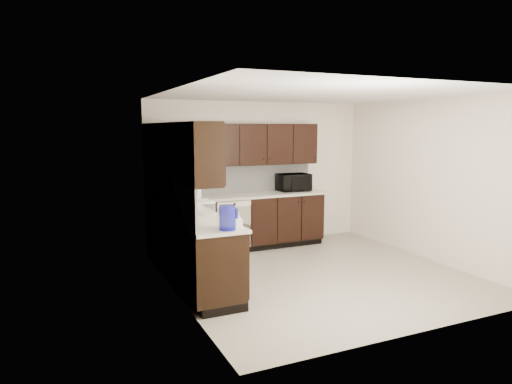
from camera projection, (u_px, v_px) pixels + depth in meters
floor at (317, 274)px, 6.43m from camera, size 4.00×4.00×0.00m
ceiling at (321, 94)px, 6.08m from camera, size 4.00×4.00×0.00m
wall_back at (258, 173)px, 8.06m from camera, size 4.00×0.02×2.50m
wall_left at (176, 196)px, 5.44m from camera, size 0.02×4.00×2.50m
wall_right at (429, 180)px, 7.07m from camera, size 0.02×4.00×2.50m
wall_front at (429, 211)px, 4.45m from camera, size 4.00×0.02×2.50m
lower_cabinets at (223, 236)px, 6.96m from camera, size 3.00×2.80×0.90m
countertop at (222, 203)px, 6.89m from camera, size 3.03×2.83×0.04m
backsplash at (204, 185)px, 6.95m from camera, size 3.00×2.80×0.48m
upper_cabinets at (214, 147)px, 6.82m from camera, size 3.00×2.80×0.70m
dishwasher at (234, 222)px, 7.34m from camera, size 0.58×0.04×0.78m
sink at (202, 224)px, 5.61m from camera, size 0.54×0.82×0.42m
microwave at (293, 182)px, 8.06m from camera, size 0.56×0.39×0.31m
soap_bottle_a at (238, 221)px, 5.05m from camera, size 0.09×0.09×0.18m
soap_bottle_b at (178, 203)px, 6.08m from camera, size 0.11×0.11×0.24m
toaster_oven at (164, 192)px, 7.13m from camera, size 0.43×0.38×0.22m
storage_bin at (193, 209)px, 5.78m from camera, size 0.52×0.43×0.18m
blue_pitcher at (227, 218)px, 4.99m from camera, size 0.23×0.23×0.27m
teal_tumbler at (187, 195)px, 6.90m from camera, size 0.11×0.11×0.20m
paper_towel_roll at (197, 198)px, 6.32m from camera, size 0.15×0.15×0.28m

